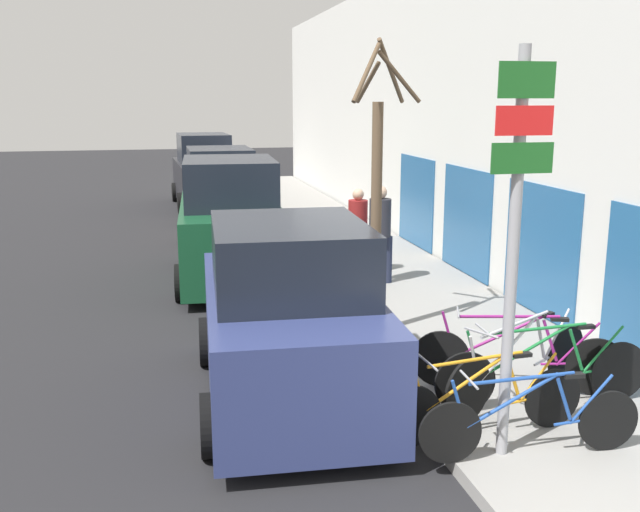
# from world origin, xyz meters

# --- Properties ---
(ground_plane) EXTENTS (80.00, 80.00, 0.00)m
(ground_plane) POSITION_xyz_m (0.00, 11.20, 0.00)
(ground_plane) COLOR black
(sidewalk_curb) EXTENTS (3.20, 32.00, 0.15)m
(sidewalk_curb) POSITION_xyz_m (2.60, 14.00, 0.07)
(sidewalk_curb) COLOR gray
(sidewalk_curb) RESTS_ON ground
(building_facade) EXTENTS (0.23, 32.00, 6.50)m
(building_facade) POSITION_xyz_m (4.35, 13.91, 3.22)
(building_facade) COLOR silver
(building_facade) RESTS_ON ground
(signpost) EXTENTS (0.59, 0.13, 3.85)m
(signpost) POSITION_xyz_m (1.52, 4.39, 2.29)
(signpost) COLOR #939399
(signpost) RESTS_ON sidewalk_curb
(bicycle_0) EXTENTS (2.23, 0.44, 0.85)m
(bicycle_0) POSITION_xyz_m (1.75, 4.28, 0.52)
(bicycle_0) COLOR black
(bicycle_0) RESTS_ON sidewalk_curb
(bicycle_1) EXTENTS (2.25, 0.44, 0.89)m
(bicycle_1) POSITION_xyz_m (1.49, 4.76, 0.53)
(bicycle_1) COLOR black
(bicycle_1) RESTS_ON sidewalk_curb
(bicycle_2) EXTENTS (2.54, 0.44, 0.96)m
(bicycle_2) POSITION_xyz_m (2.47, 5.30, 0.56)
(bicycle_2) COLOR black
(bicycle_2) RESTS_ON sidewalk_curb
(bicycle_3) EXTENTS (2.31, 1.18, 0.99)m
(bicycle_3) POSITION_xyz_m (2.28, 5.50, 0.57)
(bicycle_3) COLOR black
(bicycle_3) RESTS_ON sidewalk_curb
(bicycle_4) EXTENTS (2.32, 0.93, 0.96)m
(bicycle_4) POSITION_xyz_m (2.39, 5.76, 0.56)
(bicycle_4) COLOR black
(bicycle_4) RESTS_ON sidewalk_curb
(parked_car_0) EXTENTS (2.28, 4.24, 2.18)m
(parked_car_0) POSITION_xyz_m (-0.22, 6.45, 1.00)
(parked_car_0) COLOR navy
(parked_car_0) RESTS_ON ground
(parked_car_1) EXTENTS (2.30, 4.59, 2.42)m
(parked_car_1) POSITION_xyz_m (-0.31, 12.36, 1.10)
(parked_car_1) COLOR #144728
(parked_car_1) RESTS_ON ground
(parked_car_2) EXTENTS (2.02, 4.36, 2.28)m
(parked_car_2) POSITION_xyz_m (-0.06, 17.52, 1.04)
(parked_car_2) COLOR gray
(parked_car_2) RESTS_ON ground
(parked_car_3) EXTENTS (2.11, 4.54, 2.41)m
(parked_car_3) POSITION_xyz_m (-0.16, 22.61, 1.09)
(parked_car_3) COLOR black
(parked_car_3) RESTS_ON ground
(pedestrian_near) EXTENTS (0.44, 0.38, 1.70)m
(pedestrian_near) POSITION_xyz_m (2.10, 11.71, 1.13)
(pedestrian_near) COLOR #4C3D2D
(pedestrian_near) RESTS_ON sidewalk_curb
(pedestrian_far) EXTENTS (0.47, 0.41, 1.82)m
(pedestrian_far) POSITION_xyz_m (2.33, 11.01, 1.20)
(pedestrian_far) COLOR #1E2338
(pedestrian_far) RESTS_ON sidewalk_curb
(street_tree) EXTENTS (1.21, 1.30, 4.21)m
(street_tree) POSITION_xyz_m (1.41, 8.26, 2.16)
(street_tree) COLOR brown
(street_tree) RESTS_ON sidewalk_curb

